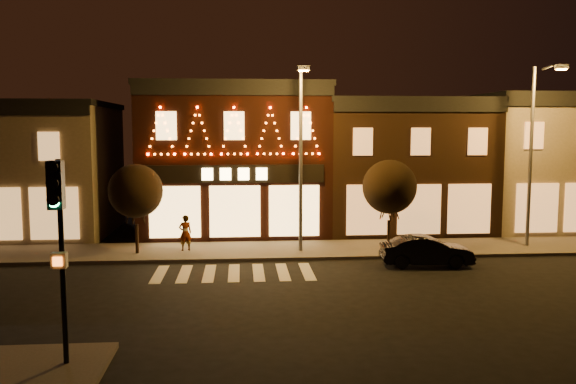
{
  "coord_description": "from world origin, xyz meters",
  "views": [
    {
      "loc": [
        0.32,
        -19.63,
        5.87
      ],
      "look_at": [
        2.21,
        4.0,
        3.31
      ],
      "focal_mm": 36.78,
      "sensor_mm": 36.0,
      "label": 1
    }
  ],
  "objects": [
    {
      "name": "building_right_b",
      "position": [
        18.5,
        13.99,
        3.91
      ],
      "size": [
        9.2,
        8.28,
        7.8
      ],
      "color": "#746A52",
      "rests_on": "ground"
    },
    {
      "name": "tree_right",
      "position": [
        7.28,
        7.46,
        3.13
      ],
      "size": [
        2.55,
        2.55,
        4.26
      ],
      "rotation": [
        0.0,
        0.0,
        -0.19
      ],
      "color": "black",
      "rests_on": "sidewalk_far"
    },
    {
      "name": "pedestrian",
      "position": [
        -2.31,
        7.95,
        0.99
      ],
      "size": [
        0.71,
        0.57,
        1.68
      ],
      "primitive_type": "imported",
      "rotation": [
        0.0,
        0.0,
        3.46
      ],
      "color": "gray",
      "rests_on": "sidewalk_far"
    },
    {
      "name": "building_pulp",
      "position": [
        0.0,
        13.98,
        4.16
      ],
      "size": [
        10.2,
        8.34,
        8.3
      ],
      "color": "black",
      "rests_on": "ground"
    },
    {
      "name": "traffic_signal_near",
      "position": [
        -3.99,
        -5.48,
        3.67
      ],
      "size": [
        0.35,
        0.51,
        5.0
      ],
      "rotation": [
        0.0,
        0.0,
        0.01
      ],
      "color": "black",
      "rests_on": "sidewalk_near"
    },
    {
      "name": "ground",
      "position": [
        0.0,
        0.0,
        0.0
      ],
      "size": [
        120.0,
        120.0,
        0.0
      ],
      "primitive_type": "plane",
      "color": "black",
      "rests_on": "ground"
    },
    {
      "name": "dark_sedan",
      "position": [
        8.22,
        4.64,
        0.64
      ],
      "size": [
        3.96,
        1.59,
        1.28
      ],
      "primitive_type": "imported",
      "rotation": [
        0.0,
        0.0,
        1.51
      ],
      "color": "black",
      "rests_on": "ground"
    },
    {
      "name": "building_right_a",
      "position": [
        9.5,
        13.99,
        3.76
      ],
      "size": [
        9.2,
        8.28,
        7.5
      ],
      "color": "black",
      "rests_on": "ground"
    },
    {
      "name": "streetlamp_right",
      "position": [
        14.34,
        7.56,
        5.22
      ],
      "size": [
        0.79,
        1.97,
        8.63
      ],
      "rotation": [
        0.0,
        0.0,
        -0.24
      ],
      "color": "#59595E",
      "rests_on": "sidewalk_far"
    },
    {
      "name": "sidewalk_far",
      "position": [
        2.0,
        8.0,
        0.07
      ],
      "size": [
        44.0,
        4.0,
        0.15
      ],
      "primitive_type": "cube",
      "color": "#47423D",
      "rests_on": "ground"
    },
    {
      "name": "streetlamp_mid",
      "position": [
        3.07,
        7.26,
        5.11
      ],
      "size": [
        0.54,
        1.93,
        8.45
      ],
      "rotation": [
        0.0,
        0.0,
        0.04
      ],
      "color": "#59595E",
      "rests_on": "sidewalk_far"
    },
    {
      "name": "tree_left",
      "position": [
        -4.47,
        7.51,
        3.03
      ],
      "size": [
        2.46,
        2.46,
        4.11
      ],
      "rotation": [
        0.0,
        0.0,
        -0.21
      ],
      "color": "black",
      "rests_on": "sidewalk_far"
    }
  ]
}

